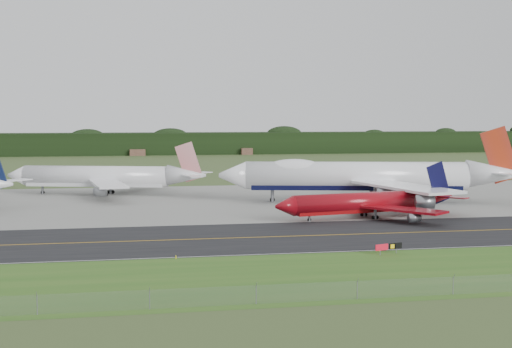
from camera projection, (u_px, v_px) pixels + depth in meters
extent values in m
plane|color=#354F25|center=(305.00, 232.00, 131.31)|extent=(600.00, 600.00, 0.00)
cube|color=#2B5A1A|center=(369.00, 273.00, 97.00)|extent=(400.00, 30.00, 0.01)
cube|color=black|center=(311.00, 236.00, 127.39)|extent=(400.00, 32.00, 0.02)
cube|color=gray|center=(256.00, 200.00, 181.31)|extent=(400.00, 78.00, 0.01)
cube|color=#C98D12|center=(311.00, 235.00, 127.39)|extent=(400.00, 0.40, 0.00)
cube|color=silver|center=(336.00, 252.00, 112.19)|extent=(400.00, 0.25, 0.00)
plane|color=slate|center=(406.00, 288.00, 84.16)|extent=(320.00, 0.00, 320.00)
cylinder|color=slate|center=(406.00, 288.00, 84.16)|extent=(0.10, 0.10, 2.20)
cube|color=black|center=(184.00, 143.00, 400.43)|extent=(700.00, 24.00, 12.00)
cylinder|color=white|center=(356.00, 176.00, 175.69)|extent=(54.45, 18.35, 6.89)
cube|color=black|center=(356.00, 185.00, 175.87)|extent=(51.43, 16.09, 2.41)
cone|color=white|center=(233.00, 175.00, 176.75)|extent=(8.10, 8.18, 6.89)
cone|color=white|center=(496.00, 174.00, 174.46)|extent=(15.45, 9.79, 6.89)
ellipsoid|color=white|center=(294.00, 168.00, 176.07)|extent=(14.98, 8.73, 4.39)
cube|color=white|center=(405.00, 187.00, 160.18)|extent=(16.26, 32.09, 0.59)
cube|color=white|center=(385.00, 175.00, 190.75)|extent=(26.41, 30.33, 0.59)
cube|color=#AF2F14|center=(500.00, 155.00, 174.05)|extent=(9.79, 2.66, 14.27)
cylinder|color=gray|center=(385.00, 195.00, 161.14)|extent=(4.29, 3.63, 2.89)
cylinder|color=gray|center=(369.00, 183.00, 190.38)|extent=(4.29, 3.63, 2.89)
cylinder|color=gray|center=(425.00, 202.00, 147.64)|extent=(4.29, 3.63, 2.89)
cylinder|color=gray|center=(385.00, 178.00, 203.46)|extent=(4.29, 3.63, 2.89)
cylinder|color=black|center=(272.00, 200.00, 176.90)|extent=(1.33, 0.81, 1.24)
cylinder|color=slate|center=(375.00, 195.00, 172.12)|extent=(1.15, 1.15, 4.61)
cylinder|color=black|center=(375.00, 202.00, 172.26)|extent=(1.34, 0.87, 1.24)
cylinder|color=slate|center=(371.00, 192.00, 179.67)|extent=(1.15, 1.15, 4.61)
cylinder|color=black|center=(371.00, 198.00, 179.81)|extent=(1.34, 0.87, 1.24)
cylinder|color=maroon|center=(359.00, 202.00, 148.57)|extent=(30.81, 10.32, 4.14)
cube|color=maroon|center=(359.00, 209.00, 148.68)|extent=(29.10, 8.99, 1.45)
cone|color=maroon|center=(284.00, 206.00, 142.09)|extent=(4.59, 4.84, 4.14)
cone|color=maroon|center=(436.00, 197.00, 155.83)|extent=(8.75, 5.71, 4.14)
cube|color=maroon|center=(404.00, 209.00, 142.74)|extent=(14.64, 16.96, 0.47)
cube|color=maroon|center=(360.00, 200.00, 158.47)|extent=(9.27, 17.86, 0.47)
cube|color=black|center=(439.00, 183.00, 155.79)|extent=(6.47, 1.66, 9.43)
cylinder|color=gray|center=(414.00, 218.00, 138.95)|extent=(2.57, 2.17, 1.74)
cylinder|color=gray|center=(350.00, 203.00, 162.21)|extent=(2.57, 2.17, 1.74)
cylinder|color=black|center=(309.00, 220.00, 144.44)|extent=(0.80, 0.48, 0.75)
cylinder|color=slate|center=(375.00, 214.00, 147.58)|extent=(0.69, 0.69, 2.14)
cylinder|color=black|center=(375.00, 217.00, 147.63)|extent=(0.81, 0.52, 0.75)
cylinder|color=slate|center=(364.00, 211.00, 151.78)|extent=(0.69, 0.69, 2.14)
cylinder|color=black|center=(364.00, 215.00, 151.84)|extent=(0.81, 0.52, 0.75)
cylinder|color=white|center=(96.00, 176.00, 192.99)|extent=(39.57, 16.18, 5.50)
cube|color=silver|center=(96.00, 183.00, 193.13)|extent=(37.29, 14.32, 1.92)
cone|color=white|center=(17.00, 175.00, 195.15)|extent=(6.27, 6.65, 5.50)
cone|color=white|center=(187.00, 175.00, 190.52)|extent=(11.56, 8.16, 5.50)
cube|color=white|center=(108.00, 184.00, 181.14)|extent=(10.62, 23.52, 0.49)
cube|color=white|center=(132.00, 176.00, 203.64)|extent=(20.27, 21.81, 0.49)
cube|color=#AD0C15|center=(189.00, 162.00, 190.17)|extent=(7.41, 2.51, 10.93)
cylinder|color=gray|center=(100.00, 192.00, 175.92)|extent=(3.52, 3.05, 2.31)
cylinder|color=gray|center=(136.00, 180.00, 209.17)|extent=(3.52, 3.05, 2.31)
cylinder|color=black|center=(43.00, 192.00, 194.83)|extent=(1.07, 0.70, 0.99)
cylinder|color=slate|center=(104.00, 190.00, 189.95)|extent=(0.95, 0.95, 3.47)
cylinder|color=black|center=(104.00, 194.00, 190.05)|extent=(1.09, 0.75, 0.99)
cylinder|color=slate|center=(111.00, 187.00, 195.95)|extent=(0.95, 0.95, 3.47)
cylinder|color=black|center=(111.00, 192.00, 196.05)|extent=(1.09, 0.75, 0.99)
cylinder|color=slate|center=(380.00, 253.00, 109.50)|extent=(0.12, 0.12, 0.73)
cylinder|color=slate|center=(396.00, 251.00, 110.96)|extent=(0.12, 0.12, 0.73)
cube|color=#B30D20|center=(382.00, 247.00, 109.58)|extent=(2.24, 0.87, 0.94)
cube|color=black|center=(392.00, 246.00, 110.50)|extent=(1.05, 0.49, 0.94)
cube|color=black|center=(398.00, 246.00, 111.08)|extent=(1.25, 0.55, 0.94)
cylinder|color=yellow|center=(176.00, 257.00, 106.67)|extent=(0.16, 0.16, 0.50)
cylinder|color=yellow|center=(379.00, 250.00, 112.43)|extent=(0.16, 0.16, 0.50)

